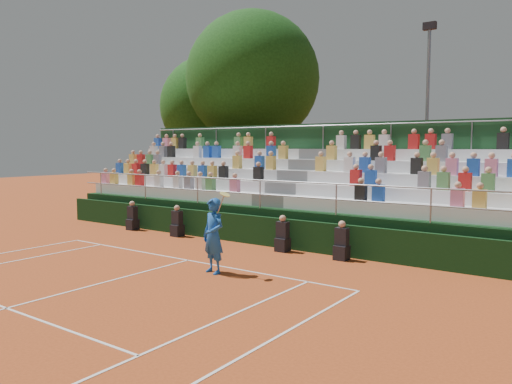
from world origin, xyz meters
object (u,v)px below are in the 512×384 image
Objects in this scene: tree_east at (253,79)px; floodlight_mast at (427,107)px; tennis_player at (213,236)px; tree_west at (210,106)px.

floodlight_mast is (9.74, 0.70, -1.98)m from tree_east.
tree_east is 1.21× the size of floodlight_mast.
floodlight_mast is at bearing 4.13° from tree_east.
tennis_player is 0.20× the size of tree_east.
tree_west is 13.57m from floodlight_mast.
tree_west is 0.82× the size of tree_east.
floodlight_mast reaches higher than tree_west.
tree_east reaches higher than tree_west.
tree_west is 0.99× the size of floodlight_mast.
tree_west is (-12.28, 14.10, 4.92)m from tennis_player.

